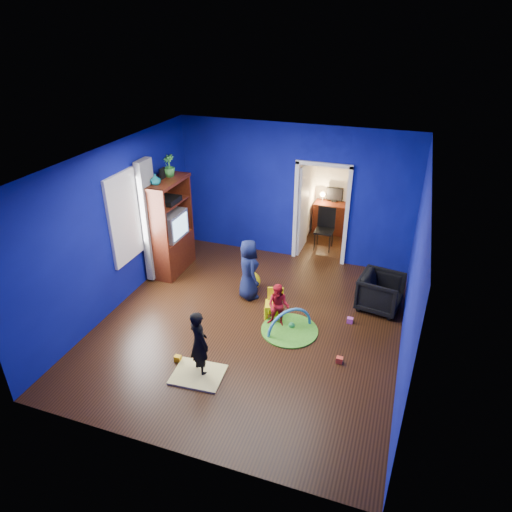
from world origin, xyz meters
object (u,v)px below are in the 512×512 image
(crt_tv, at_px, (170,225))
(play_mat, at_px, (289,330))
(hopper_ball, at_px, (251,281))
(kid_chair, at_px, (273,306))
(armchair, at_px, (381,292))
(vase, at_px, (155,179))
(study_desk, at_px, (332,218))
(child_black, at_px, (199,343))
(folding_chair, at_px, (324,230))
(toddler_red, at_px, (278,306))
(child_navy, at_px, (249,270))
(tv_armoire, at_px, (169,226))

(crt_tv, xyz_separation_m, play_mat, (2.87, -1.27, -1.01))
(hopper_ball, xyz_separation_m, kid_chair, (0.69, -0.76, 0.06))
(armchair, distance_m, vase, 4.61)
(kid_chair, xyz_separation_m, study_desk, (0.28, 3.93, 0.12))
(child_black, distance_m, folding_chair, 4.72)
(vase, distance_m, study_desk, 4.61)
(toddler_red, xyz_separation_m, folding_chair, (0.13, 3.17, 0.06))
(armchair, xyz_separation_m, vase, (-4.27, -0.24, 1.73))
(armchair, relative_size, toddler_red, 0.92)
(armchair, height_order, toddler_red, toddler_red)
(hopper_ball, xyz_separation_m, study_desk, (0.97, 3.17, 0.18))
(play_mat, bearing_deg, folding_chair, 91.74)
(child_navy, bearing_deg, folding_chair, -61.30)
(kid_chair, bearing_deg, armchair, 13.54)
(play_mat, bearing_deg, toddler_red, 160.97)
(child_black, relative_size, play_mat, 1.10)
(toddler_red, height_order, study_desk, toddler_red)
(vase, relative_size, folding_chair, 0.22)
(folding_chair, bearing_deg, child_navy, -110.59)
(vase, bearing_deg, play_mat, -18.35)
(crt_tv, xyz_separation_m, kid_chair, (2.49, -0.99, -0.77))
(toddler_red, relative_size, kid_chair, 1.61)
(study_desk, bearing_deg, hopper_ball, -107.08)
(crt_tv, height_order, hopper_ball, crt_tv)
(child_navy, bearing_deg, tv_armoire, 35.06)
(toddler_red, distance_m, kid_chair, 0.29)
(toddler_red, distance_m, vase, 3.27)
(tv_armoire, height_order, study_desk, tv_armoire)
(vase, xyz_separation_m, tv_armoire, (0.00, 0.30, -1.08))
(child_navy, relative_size, folding_chair, 1.28)
(tv_armoire, relative_size, kid_chair, 3.92)
(crt_tv, bearing_deg, folding_chair, 35.54)
(armchair, distance_m, folding_chair, 2.51)
(vase, height_order, crt_tv, vase)
(child_navy, height_order, vase, vase)
(child_black, bearing_deg, armchair, -98.62)
(child_black, relative_size, vase, 5.19)
(study_desk, bearing_deg, armchair, -64.16)
(armchair, relative_size, folding_chair, 0.81)
(play_mat, xyz_separation_m, study_desk, (-0.10, 4.20, 0.36))
(crt_tv, bearing_deg, hopper_ball, -7.25)
(study_desk, bearing_deg, crt_tv, -133.31)
(child_black, bearing_deg, study_desk, -65.52)
(vase, distance_m, play_mat, 3.69)
(crt_tv, bearing_deg, child_navy, -14.52)
(toddler_red, height_order, hopper_ball, toddler_red)
(hopper_ball, bearing_deg, tv_armoire, 172.91)
(tv_armoire, bearing_deg, toddler_red, -23.87)
(hopper_ball, relative_size, play_mat, 0.39)
(tv_armoire, distance_m, hopper_ball, 2.01)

